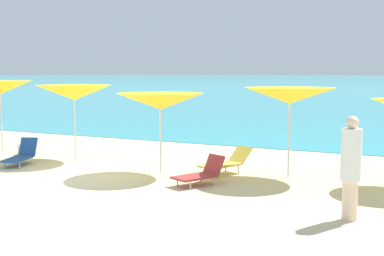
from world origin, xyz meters
TOP-DOWN VIEW (x-y plane):
  - ground_plane at (0.00, 10.00)m, footprint 50.00×100.00m
  - umbrella_3 at (-4.88, 2.45)m, footprint 2.07×2.07m
  - umbrella_4 at (-1.82, 2.44)m, footprint 2.31×2.31m
  - umbrella_5 at (1.61, 1.72)m, footprint 2.34×2.34m
  - umbrella_6 at (4.77, 2.73)m, footprint 2.39×2.39m
  - lounge_chair_3 at (3.16, 0.92)m, footprint 1.04×1.37m
  - lounge_chair_4 at (-2.65, 1.03)m, footprint 0.96×1.52m
  - lounge_chair_6 at (3.20, 2.41)m, footprint 1.07×1.62m
  - beachgoer_3 at (6.86, -0.55)m, footprint 0.37×0.37m
  - cooler_box at (-3.86, 2.50)m, footprint 0.54×0.41m

SIDE VIEW (x-z plane):
  - ground_plane at x=0.00m, z-range -0.30..0.00m
  - cooler_box at x=-3.86m, z-range 0.00..0.34m
  - lounge_chair_3 at x=3.16m, z-range -0.06..0.61m
  - lounge_chair_4 at x=-2.65m, z-range -0.08..0.64m
  - lounge_chair_6 at x=3.20m, z-range -0.02..0.65m
  - beachgoer_3 at x=6.86m, z-range 0.05..1.94m
  - umbrella_5 at x=1.61m, z-range 0.84..2.95m
  - umbrella_4 at x=-1.82m, z-range 0.91..3.18m
  - umbrella_6 at x=4.77m, z-range 0.93..3.21m
  - umbrella_3 at x=-4.88m, z-range 0.97..3.34m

